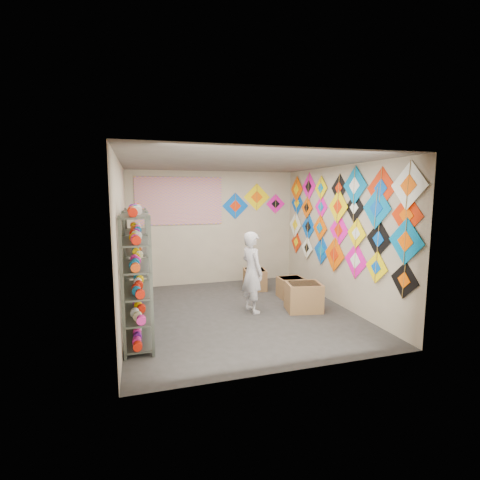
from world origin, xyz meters
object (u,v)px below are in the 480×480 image
object	(u,v)px
shelf_rack_front	(137,279)
carton_c	(255,279)
shopkeeper	(252,272)
carton_b	(291,287)
carton_a	(303,297)
shelf_rack_back	(137,262)

from	to	relation	value
shelf_rack_front	carton_c	xyz separation A→B (m)	(2.55, 2.23, -0.72)
shelf_rack_front	shopkeeper	xyz separation A→B (m)	(2.01, 0.82, -0.20)
carton_b	carton_c	size ratio (longest dim) A/B	0.97
shelf_rack_front	carton_b	distance (m)	3.48
shelf_rack_front	carton_b	world-z (taller)	shelf_rack_front
shopkeeper	carton_a	size ratio (longest dim) A/B	2.38
carton_c	shelf_rack_front	bearing A→B (deg)	-129.62
shelf_rack_front	shelf_rack_back	distance (m)	1.30
shelf_rack_back	carton_c	world-z (taller)	shelf_rack_back
shelf_rack_back	carton_c	xyz separation A→B (m)	(2.55, 0.93, -0.72)
shelf_rack_front	carton_b	bearing A→B (deg)	24.96
shelf_rack_back	carton_c	size ratio (longest dim) A/B	3.60
shopkeeper	carton_c	size ratio (longest dim) A/B	2.83
shelf_rack_front	shelf_rack_back	world-z (taller)	same
shelf_rack_back	shopkeeper	xyz separation A→B (m)	(2.01, -0.48, -0.20)
carton_a	carton_c	bearing A→B (deg)	114.42
shelf_rack_back	shelf_rack_front	bearing A→B (deg)	-90.00
shelf_rack_back	carton_a	distance (m)	3.11
shopkeeper	carton_a	world-z (taller)	shopkeeper
carton_a	carton_b	distance (m)	0.85
shelf_rack_front	carton_c	bearing A→B (deg)	41.15
carton_a	carton_c	world-z (taller)	carton_a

